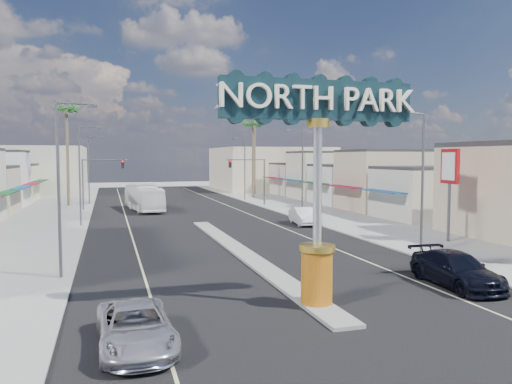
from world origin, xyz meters
TOP-DOWN VIEW (x-y plane):
  - ground at (0.00, 30.00)m, footprint 160.00×160.00m
  - road at (0.00, 30.00)m, footprint 20.00×120.00m
  - median_island at (0.00, 14.00)m, footprint 1.30×30.00m
  - sidewalk_left at (-14.00, 30.00)m, footprint 8.00×120.00m
  - sidewalk_right at (14.00, 30.00)m, footprint 8.00×120.00m
  - storefront_row_right at (24.00, 43.00)m, footprint 12.00×42.00m
  - backdrop_far_left at (-22.00, 75.00)m, footprint 20.00×20.00m
  - backdrop_far_right at (22.00, 75.00)m, footprint 20.00×20.00m
  - gateway_sign at (0.00, 1.98)m, footprint 8.20×1.50m
  - traffic_signal_left at (-9.18, 43.99)m, footprint 5.09×0.45m
  - traffic_signal_right at (9.18, 43.99)m, footprint 5.09×0.45m
  - streetlight_l_near at (-10.43, 10.00)m, footprint 2.03×0.22m
  - streetlight_l_mid at (-10.43, 30.00)m, footprint 2.03×0.22m
  - streetlight_l_far at (-10.43, 52.00)m, footprint 2.03×0.22m
  - streetlight_r_near at (10.43, 10.00)m, footprint 2.03×0.22m
  - streetlight_r_mid at (10.43, 30.00)m, footprint 2.03×0.22m
  - streetlight_r_far at (10.43, 52.00)m, footprint 2.03×0.22m
  - palm_left_far at (-13.00, 50.00)m, footprint 2.60×2.60m
  - palm_right_mid at (13.00, 56.00)m, footprint 2.60×2.60m
  - palm_right_far at (15.00, 62.00)m, footprint 2.60×2.60m
  - suv_left at (-7.45, -0.48)m, footprint 2.54×5.17m
  - suv_right at (7.79, 3.16)m, footprint 2.55×5.71m
  - car_parked_right at (9.00, 25.71)m, footprint 2.24×5.00m
  - city_bus at (-4.25, 42.28)m, footprint 3.98×11.01m
  - bank_pylon_sign at (15.42, 13.63)m, footprint 0.51×2.11m

SIDE VIEW (x-z plane):
  - ground at x=0.00m, z-range 0.00..0.00m
  - road at x=0.00m, z-range 0.00..0.01m
  - sidewalk_left at x=-14.00m, z-range 0.00..0.12m
  - sidewalk_right at x=14.00m, z-range 0.00..0.12m
  - median_island at x=0.00m, z-range 0.00..0.16m
  - suv_left at x=-7.45m, z-range 0.00..1.41m
  - car_parked_right at x=9.00m, z-range 0.00..1.59m
  - suv_right at x=7.79m, z-range 0.00..1.63m
  - city_bus at x=-4.25m, z-range 0.00..3.00m
  - storefront_row_right at x=24.00m, z-range 0.00..6.00m
  - backdrop_far_left at x=-22.00m, z-range 0.00..8.00m
  - backdrop_far_right at x=22.00m, z-range 0.00..8.00m
  - traffic_signal_left at x=-9.18m, z-range 1.27..7.27m
  - traffic_signal_right at x=9.18m, z-range 1.27..7.27m
  - streetlight_l_near at x=-10.43m, z-range 0.57..9.57m
  - streetlight_l_mid at x=-10.43m, z-range 0.57..9.57m
  - streetlight_l_far at x=-10.43m, z-range 0.57..9.57m
  - streetlight_r_near at x=10.43m, z-range 0.57..9.57m
  - streetlight_r_mid at x=10.43m, z-range 0.57..9.57m
  - streetlight_r_far at x=10.43m, z-range 0.57..9.57m
  - bank_pylon_sign at x=15.42m, z-range 1.84..8.53m
  - gateway_sign at x=0.00m, z-range 1.35..10.50m
  - palm_right_mid at x=13.00m, z-range 4.55..16.65m
  - palm_left_far at x=-13.00m, z-range 4.95..18.05m
  - palm_right_far at x=15.00m, z-range 5.34..19.44m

